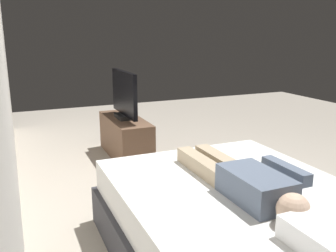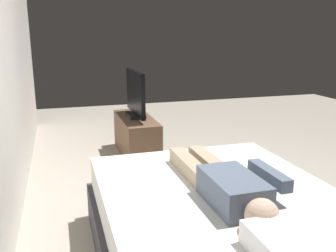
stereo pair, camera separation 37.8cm
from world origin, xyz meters
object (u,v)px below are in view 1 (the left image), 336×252
tv_stand (125,137)px  tv (124,96)px  bed (244,232)px  person (245,180)px  remote (279,173)px

tv_stand → tv: (0.00, 0.00, 0.53)m
tv → tv_stand: bearing=0.0°
bed → person: (0.03, -0.00, 0.36)m
tv_stand → person: bearing=-179.0°
remote → tv: 2.41m
bed → tv_stand: size_ratio=1.89×
remote → tv: tv is taller
bed → tv_stand: 2.54m
tv → bed: bearing=-179.0°
bed → remote: bearing=-66.1°
remote → tv: size_ratio=0.17×
remote → bed: bearing=113.9°
person → tv_stand: 2.54m
person → remote: 0.44m
bed → tv: 2.59m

